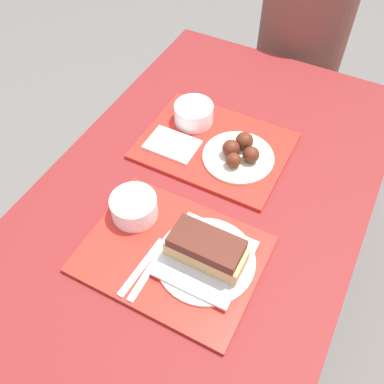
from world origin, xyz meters
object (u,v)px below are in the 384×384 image
at_px(bowl_coleslaw_near, 134,206).
at_px(bowl_coleslaw_far, 194,113).
at_px(brisket_sandwich_plate, 206,253).
at_px(tray_far, 214,146).
at_px(person_seated_across, 304,29).
at_px(tray_near, 172,254).
at_px(wings_plate_far, 239,153).

distance_m(bowl_coleslaw_near, bowl_coleslaw_far, 0.38).
bearing_deg(bowl_coleslaw_far, brisket_sandwich_plate, -59.31).
height_order(tray_far, brisket_sandwich_plate, brisket_sandwich_plate).
height_order(bowl_coleslaw_near, brisket_sandwich_plate, brisket_sandwich_plate).
xyz_separation_m(bowl_coleslaw_near, person_seated_across, (0.10, 1.06, -0.05)).
height_order(tray_near, wings_plate_far, wings_plate_far).
bearing_deg(bowl_coleslaw_far, wings_plate_far, -22.77).
bearing_deg(brisket_sandwich_plate, person_seated_across, 96.13).
distance_m(tray_near, wings_plate_far, 0.36).
height_order(tray_far, bowl_coleslaw_far, bowl_coleslaw_far).
bearing_deg(wings_plate_far, brisket_sandwich_plate, -79.38).
bearing_deg(wings_plate_far, person_seated_across, 94.10).
distance_m(tray_far, bowl_coleslaw_far, 0.12).
xyz_separation_m(tray_near, brisket_sandwich_plate, (0.08, 0.02, 0.04)).
bearing_deg(bowl_coleslaw_near, tray_near, -22.10).
xyz_separation_m(tray_far, person_seated_across, (0.03, 0.75, -0.01)).
height_order(brisket_sandwich_plate, person_seated_across, person_seated_across).
relative_size(tray_far, person_seated_across, 0.60).
relative_size(brisket_sandwich_plate, bowl_coleslaw_far, 2.00).
height_order(tray_near, person_seated_across, person_seated_across).
relative_size(bowl_coleslaw_far, person_seated_across, 0.17).
bearing_deg(tray_near, bowl_coleslaw_far, 111.08).
bearing_deg(person_seated_across, bowl_coleslaw_far, -100.68).
relative_size(tray_near, wings_plate_far, 2.07).
distance_m(tray_near, brisket_sandwich_plate, 0.09).
xyz_separation_m(bowl_coleslaw_near, brisket_sandwich_plate, (0.22, -0.04, 0.00)).
height_order(brisket_sandwich_plate, wings_plate_far, brisket_sandwich_plate).
xyz_separation_m(brisket_sandwich_plate, bowl_coleslaw_far, (-0.25, 0.42, -0.00)).
height_order(wings_plate_far, person_seated_across, person_seated_across).
bearing_deg(bowl_coleslaw_near, bowl_coleslaw_far, 94.32).
distance_m(bowl_coleslaw_far, person_seated_across, 0.70).
bearing_deg(tray_far, person_seated_across, 87.80).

